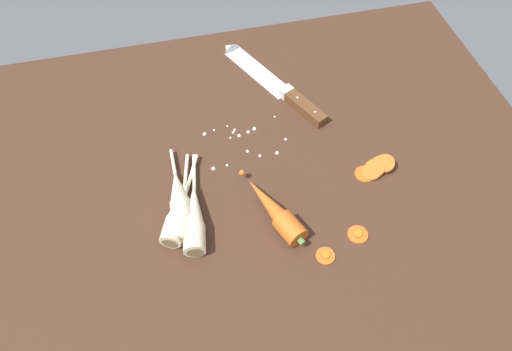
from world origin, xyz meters
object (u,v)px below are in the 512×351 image
at_px(parsnip_front, 179,211).
at_px(carrot_slice_stray_near, 325,255).
at_px(parsnip_mid_left, 179,196).
at_px(carrot_slice_stack, 375,168).
at_px(chefs_knife, 269,80).
at_px(carrot_slice_stray_mid, 358,234).
at_px(whole_carrot, 275,211).
at_px(parsnip_back, 194,217).
at_px(parsnip_mid_right, 182,210).

relative_size(parsnip_front, carrot_slice_stray_near, 5.82).
distance_m(parsnip_mid_left, carrot_slice_stack, 0.39).
height_order(chefs_knife, carrot_slice_stray_mid, chefs_knife).
relative_size(whole_carrot, parsnip_front, 0.92).
relative_size(chefs_knife, parsnip_mid_left, 1.82).
xyz_separation_m(parsnip_back, carrot_slice_stray_mid, (0.28, -0.10, -0.02)).
bearing_deg(whole_carrot, parsnip_back, 170.81).
bearing_deg(carrot_slice_stray_mid, parsnip_mid_right, 159.11).
relative_size(parsnip_mid_left, parsnip_back, 0.80).
relative_size(chefs_knife, parsnip_mid_right, 1.62).
height_order(parsnip_mid_right, carrot_slice_stray_mid, parsnip_mid_right).
xyz_separation_m(parsnip_front, parsnip_mid_right, (0.00, 0.00, 0.00)).
height_order(parsnip_mid_right, carrot_slice_stack, parsnip_mid_right).
xyz_separation_m(parsnip_front, parsnip_mid_left, (0.00, 0.03, 0.00)).
bearing_deg(parsnip_mid_right, carrot_slice_stack, 2.05).
xyz_separation_m(parsnip_front, carrot_slice_stray_mid, (0.31, -0.11, -0.02)).
bearing_deg(parsnip_mid_right, parsnip_front, -160.98).
relative_size(parsnip_mid_right, parsnip_back, 0.90).
distance_m(whole_carrot, parsnip_mid_left, 0.18).
xyz_separation_m(parsnip_mid_left, carrot_slice_stray_mid, (0.30, -0.15, -0.02)).
bearing_deg(carrot_slice_stray_mid, chefs_knife, 97.42).
bearing_deg(carrot_slice_stray_mid, carrot_slice_stray_near, -159.18).
relative_size(parsnip_mid_right, carrot_slice_stack, 2.41).
height_order(chefs_knife, parsnip_front, parsnip_front).
xyz_separation_m(parsnip_front, parsnip_back, (0.03, -0.02, -0.00)).
relative_size(chefs_knife, parsnip_front, 1.64).
relative_size(parsnip_mid_left, parsnip_mid_right, 0.89).
height_order(parsnip_back, carrot_slice_stray_near, parsnip_back).
bearing_deg(chefs_knife, parsnip_back, -124.43).
bearing_deg(parsnip_mid_left, carrot_slice_stack, -2.74).
xyz_separation_m(chefs_knife, carrot_slice_stack, (0.14, -0.30, 0.00)).
bearing_deg(parsnip_back, parsnip_mid_left, 111.30).
xyz_separation_m(chefs_knife, whole_carrot, (-0.08, -0.36, 0.01)).
bearing_deg(parsnip_front, parsnip_back, -36.17).
distance_m(parsnip_mid_right, carrot_slice_stack, 0.39).
height_order(parsnip_mid_left, carrot_slice_stack, parsnip_mid_left).
height_order(chefs_knife, parsnip_mid_right, parsnip_mid_right).
distance_m(carrot_slice_stack, carrot_slice_stray_near, 0.22).
bearing_deg(carrot_slice_stray_near, carrot_slice_stray_mid, 20.82).
relative_size(chefs_knife, whole_carrot, 1.77).
relative_size(parsnip_front, parsnip_mid_right, 0.99).
xyz_separation_m(chefs_knife, parsnip_mid_right, (-0.25, -0.31, 0.01)).
bearing_deg(parsnip_front, carrot_slice_stack, 2.27).
height_order(chefs_knife, parsnip_mid_left, parsnip_mid_left).
xyz_separation_m(whole_carrot, carrot_slice_stack, (0.22, 0.06, -0.01)).
relative_size(parsnip_front, carrot_slice_stack, 2.39).
distance_m(parsnip_mid_right, carrot_slice_stray_mid, 0.33).
xyz_separation_m(parsnip_mid_right, carrot_slice_stray_near, (0.23, -0.14, -0.02)).
height_order(whole_carrot, parsnip_mid_left, whole_carrot).
bearing_deg(carrot_slice_stack, whole_carrot, -165.43).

